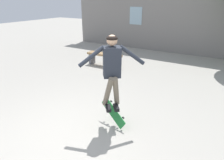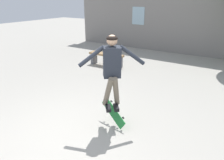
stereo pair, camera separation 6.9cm
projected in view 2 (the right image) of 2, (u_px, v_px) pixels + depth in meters
The scene contains 5 objects.
ground_plane at pixel (71, 136), 4.45m from camera, with size 40.00×40.00×0.00m, color #A39E93.
building_backdrop at pixel (191, 15), 10.25m from camera, with size 13.13×0.52×4.88m.
park_bench at pixel (106, 57), 8.86m from camera, with size 1.49×0.39×0.51m.
skater at pixel (112, 66), 4.31m from camera, with size 1.07×0.92×1.57m.
skateboard_flipping at pixel (113, 112), 4.77m from camera, with size 0.75×0.34×0.50m.
Camera 2 is at (2.74, -2.69, 2.65)m, focal length 35.00 mm.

